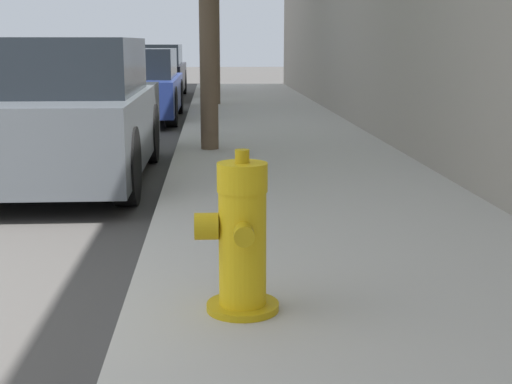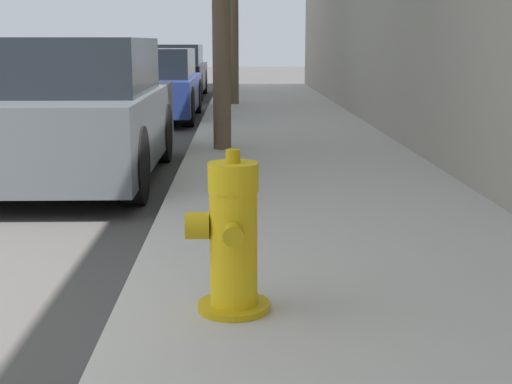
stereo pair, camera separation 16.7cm
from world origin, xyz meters
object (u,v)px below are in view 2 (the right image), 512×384
(fire_hydrant, at_px, (232,239))
(parked_car_far, at_px, (172,72))
(parked_car_near, at_px, (75,113))
(parked_car_mid, at_px, (150,85))

(fire_hydrant, height_order, parked_car_far, parked_car_far)
(parked_car_near, distance_m, parked_car_far, 11.65)
(parked_car_far, bearing_deg, fire_hydrant, -83.81)
(parked_car_mid, bearing_deg, parked_car_near, -90.47)
(parked_car_near, bearing_deg, parked_car_mid, 89.53)
(fire_hydrant, height_order, parked_car_mid, parked_car_mid)
(fire_hydrant, relative_size, parked_car_near, 0.21)
(parked_car_mid, height_order, parked_car_far, parked_car_far)
(fire_hydrant, bearing_deg, parked_car_mid, 99.04)
(fire_hydrant, relative_size, parked_car_far, 0.19)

